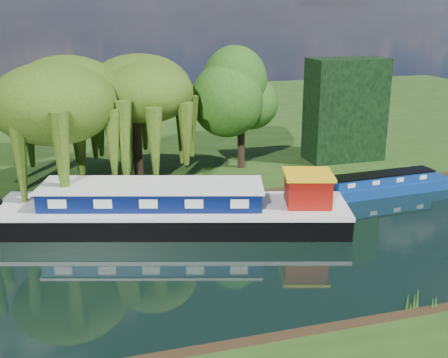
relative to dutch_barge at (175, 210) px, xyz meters
name	(u,v)px	position (x,y,z in m)	size (l,w,h in m)	color
ground	(130,268)	(-3.26, -4.68, -1.06)	(120.00, 120.00, 0.00)	black
far_bank	(87,126)	(-3.26, 29.32, -0.83)	(120.00, 52.00, 0.45)	#1B380F
dutch_barge	(175,210)	(0.00, 0.00, 0.00)	(20.67, 10.08, 4.26)	black
narrowboat	(382,186)	(14.77, 1.86, -0.50)	(10.85, 2.35, 1.57)	navy
white_cruiser	(324,201)	(10.28, 1.52, -1.06)	(1.76, 2.04, 1.07)	silver
willow_left	(58,102)	(-5.94, 6.45, 5.50)	(7.01, 7.01, 8.40)	black
willow_right	(135,101)	(-0.98, 7.74, 5.15)	(6.47, 6.47, 7.89)	black
tree_far_right	(242,97)	(7.11, 9.34, 4.79)	(4.79, 4.79, 7.83)	black
conifer_hedge	(345,110)	(15.74, 9.32, 3.39)	(6.00, 3.00, 8.00)	black
lamppost	(115,164)	(-2.76, 5.82, 1.36)	(0.36, 0.36, 2.56)	silver
mooring_posts	(103,197)	(-3.76, 3.72, -0.11)	(19.16, 0.16, 1.00)	silver
reeds_near	(327,316)	(3.62, -12.26, -0.51)	(33.70, 1.50, 1.10)	#244D14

